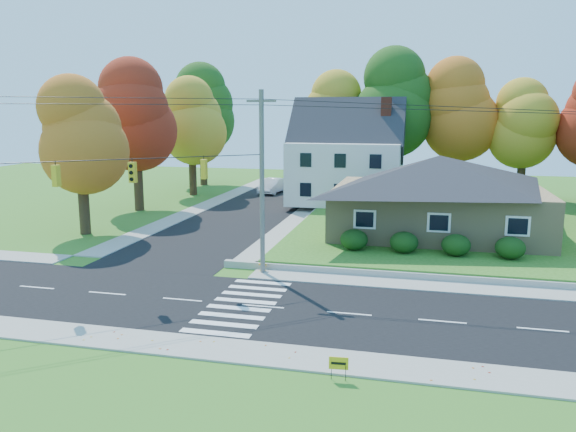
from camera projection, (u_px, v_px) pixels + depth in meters
The scene contains 21 objects.
ground at pixel (263, 307), 25.86m from camera, with size 120.00×120.00×0.00m, color #3D7923.
road_main at pixel (263, 307), 25.86m from camera, with size 90.00×8.00×0.02m, color black.
road_cross at pixel (258, 207), 52.54m from camera, with size 8.00×44.00×0.02m, color black.
sidewalk_north at pixel (288, 275), 30.63m from camera, with size 90.00×2.00×0.08m, color #9C9A90.
sidewalk_south at pixel (226, 350), 21.07m from camera, with size 90.00×2.00×0.08m, color #9C9A90.
lawn at pixel (502, 226), 42.88m from camera, with size 30.00×30.00×0.50m, color #3D7923.
ranch_house at pixel (438, 194), 38.70m from camera, with size 14.60×10.60×5.40m.
colonial_house at pixel (347, 158), 51.75m from camera, with size 10.40×8.40×9.60m.
hedge_row at pixel (430, 244), 33.28m from camera, with size 10.70×1.70×1.27m.
traffic_infrastructure at pixel (267, 192), 26.24m from camera, with size 38.10×10.66×10.00m.
tree_lot_0 at pixel (336, 117), 57.27m from camera, with size 6.72×6.72×12.51m.
tree_lot_1 at pixel (395, 103), 54.69m from camera, with size 7.84×7.84×14.60m.
tree_lot_2 at pixel (458, 110), 54.38m from camera, with size 7.28×7.28×13.56m.
tree_lot_3 at pixel (525, 124), 52.29m from camera, with size 6.16×6.16×11.47m.
tree_west_0 at pixel (79, 136), 39.92m from camera, with size 6.16×6.16×11.47m.
tree_west_1 at pixel (135, 116), 49.46m from camera, with size 7.28×7.28×13.56m.
tree_west_2 at pixel (191, 121), 58.91m from camera, with size 6.72×6.72×12.51m.
tree_west_3 at pixel (202, 109), 66.77m from camera, with size 7.84×7.84×14.60m.
white_car at pixel (273, 186), 61.34m from camera, with size 1.69×4.85×1.60m, color silver.
fire_hydrant at pixel (263, 265), 31.39m from camera, with size 0.44×0.35×0.78m.
yard_sign at pixel (339, 364), 18.72m from camera, with size 0.66×0.09×0.82m.
Camera 1 is at (6.91, -23.68, 8.89)m, focal length 35.00 mm.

